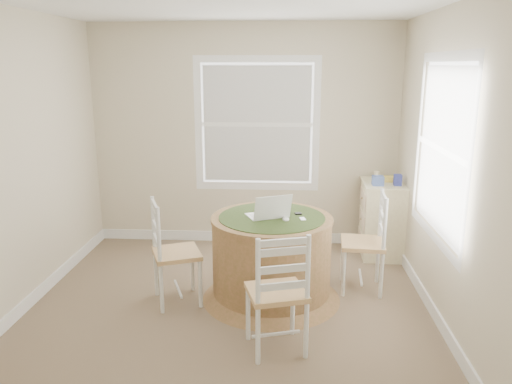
{
  "coord_description": "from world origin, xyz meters",
  "views": [
    {
      "loc": [
        0.5,
        -4.03,
        2.13
      ],
      "look_at": [
        0.22,
        0.45,
        0.98
      ],
      "focal_mm": 35.0,
      "sensor_mm": 36.0,
      "label": 1
    }
  ],
  "objects_px": {
    "laptop": "(268,214)",
    "corner_chest": "(382,219)",
    "chair_right": "(363,243)",
    "round_table": "(272,254)",
    "chair_left": "(177,253)",
    "chair_near": "(276,292)"
  },
  "relations": [
    {
      "from": "laptop",
      "to": "corner_chest",
      "type": "distance_m",
      "value": 1.77
    },
    {
      "from": "chair_right",
      "to": "laptop",
      "type": "distance_m",
      "value": 0.99
    },
    {
      "from": "laptop",
      "to": "corner_chest",
      "type": "height_order",
      "value": "laptop"
    },
    {
      "from": "round_table",
      "to": "chair_right",
      "type": "bearing_deg",
      "value": 4.75
    },
    {
      "from": "chair_right",
      "to": "laptop",
      "type": "xyz_separation_m",
      "value": [
        -0.89,
        -0.25,
        0.35
      ]
    },
    {
      "from": "corner_chest",
      "to": "round_table",
      "type": "bearing_deg",
      "value": -133.74
    },
    {
      "from": "chair_left",
      "to": "chair_near",
      "type": "distance_m",
      "value": 1.18
    },
    {
      "from": "round_table",
      "to": "laptop",
      "type": "bearing_deg",
      "value": -176.54
    },
    {
      "from": "laptop",
      "to": "corner_chest",
      "type": "bearing_deg",
      "value": -160.32
    },
    {
      "from": "round_table",
      "to": "corner_chest",
      "type": "height_order",
      "value": "corner_chest"
    },
    {
      "from": "round_table",
      "to": "corner_chest",
      "type": "relative_size",
      "value": 1.51
    },
    {
      "from": "round_table",
      "to": "chair_left",
      "type": "bearing_deg",
      "value": 177.47
    },
    {
      "from": "round_table",
      "to": "chair_near",
      "type": "relative_size",
      "value": 1.35
    },
    {
      "from": "round_table",
      "to": "chair_right",
      "type": "relative_size",
      "value": 1.35
    },
    {
      "from": "chair_left",
      "to": "corner_chest",
      "type": "height_order",
      "value": "chair_left"
    },
    {
      "from": "corner_chest",
      "to": "chair_left",
      "type": "bearing_deg",
      "value": -145.67
    },
    {
      "from": "chair_near",
      "to": "corner_chest",
      "type": "height_order",
      "value": "chair_near"
    },
    {
      "from": "chair_right",
      "to": "corner_chest",
      "type": "distance_m",
      "value": 1.01
    },
    {
      "from": "corner_chest",
      "to": "chair_near",
      "type": "bearing_deg",
      "value": -117.32
    },
    {
      "from": "chair_near",
      "to": "chair_right",
      "type": "height_order",
      "value": "same"
    },
    {
      "from": "round_table",
      "to": "laptop",
      "type": "xyz_separation_m",
      "value": [
        -0.03,
        -0.01,
        0.39
      ]
    },
    {
      "from": "chair_near",
      "to": "corner_chest",
      "type": "xyz_separation_m",
      "value": [
        1.15,
        2.05,
        -0.05
      ]
    }
  ]
}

